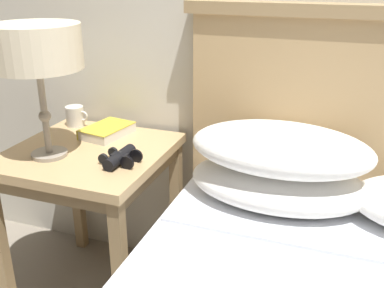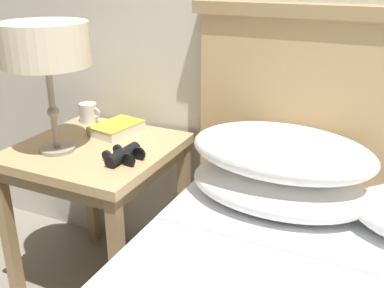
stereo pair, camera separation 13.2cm
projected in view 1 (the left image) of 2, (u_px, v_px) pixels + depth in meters
name	position (u px, v px, depth m)	size (l,w,h in m)	color
nightstand	(90.00, 170.00, 1.74)	(0.58, 0.58, 0.65)	tan
table_lamp	(36.00, 50.00, 1.50)	(0.31, 0.31, 0.47)	gray
book_on_nightstand	(107.00, 131.00, 1.83)	(0.18, 0.23, 0.04)	silver
binoculars_pair	(120.00, 157.00, 1.58)	(0.14, 0.16, 0.05)	black
coffee_mug	(75.00, 116.00, 1.94)	(0.10, 0.08, 0.08)	silver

